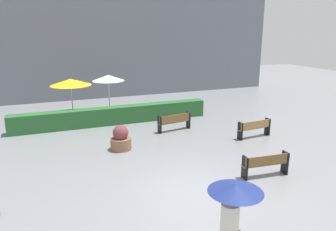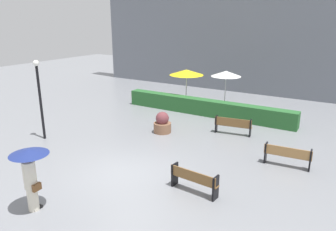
# 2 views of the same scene
# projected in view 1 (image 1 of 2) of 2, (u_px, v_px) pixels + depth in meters

# --- Properties ---
(ground_plane) EXTENTS (60.00, 60.00, 0.00)m
(ground_plane) POSITION_uv_depth(u_px,v_px,m) (196.00, 190.00, 10.35)
(ground_plane) COLOR gray
(bench_far_right) EXTENTS (1.80, 0.47, 0.84)m
(bench_far_right) POSITION_uv_depth(u_px,v_px,m) (255.00, 127.00, 15.26)
(bench_far_right) COLOR #9E7242
(bench_far_right) RESTS_ON ground
(bench_back_row) EXTENTS (1.85, 0.59, 0.86)m
(bench_back_row) POSITION_uv_depth(u_px,v_px,m) (175.00, 121.00, 16.28)
(bench_back_row) COLOR brown
(bench_back_row) RESTS_ON ground
(bench_near_right) EXTENTS (1.75, 0.50, 0.82)m
(bench_near_right) POSITION_uv_depth(u_px,v_px,m) (266.00, 163.00, 11.17)
(bench_near_right) COLOR brown
(bench_near_right) RESTS_ON ground
(pedestrian_with_umbrella) EXTENTS (1.13, 1.13, 2.02)m
(pedestrian_with_umbrella) POSITION_uv_depth(u_px,v_px,m) (232.00, 213.00, 6.54)
(pedestrian_with_umbrella) COLOR silver
(pedestrian_with_umbrella) RESTS_ON ground
(planter_pot) EXTENTS (0.89, 0.89, 1.09)m
(planter_pot) POSITION_uv_depth(u_px,v_px,m) (121.00, 139.00, 13.74)
(planter_pot) COLOR brown
(planter_pot) RESTS_ON ground
(patio_umbrella_yellow) EXTENTS (2.20, 2.20, 2.41)m
(patio_umbrella_yellow) POSITION_uv_depth(u_px,v_px,m) (71.00, 82.00, 17.45)
(patio_umbrella_yellow) COLOR silver
(patio_umbrella_yellow) RESTS_ON ground
(patio_umbrella_white) EXTENTS (1.92, 1.92, 2.37)m
(patio_umbrella_white) POSITION_uv_depth(u_px,v_px,m) (108.00, 78.00, 19.27)
(patio_umbrella_white) COLOR silver
(patio_umbrella_white) RESTS_ON ground
(hedge_strip) EXTENTS (10.60, 0.70, 0.95)m
(hedge_strip) POSITION_uv_depth(u_px,v_px,m) (114.00, 115.00, 17.48)
(hedge_strip) COLOR #28602D
(hedge_strip) RESTS_ON ground
(building_facade) EXTENTS (28.00, 1.20, 11.84)m
(building_facade) POSITION_uv_depth(u_px,v_px,m) (99.00, 16.00, 23.18)
(building_facade) COLOR slate
(building_facade) RESTS_ON ground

